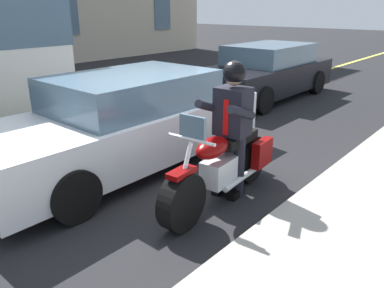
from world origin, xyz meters
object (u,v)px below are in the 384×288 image
Objects in this scene: motorcycle_main at (223,167)px; car_dark at (126,122)px; car_silver at (266,72)px; rider_main at (232,118)px.

car_dark is at bearing -89.39° from motorcycle_main.
rider_main is at bearing 26.32° from car_silver.
motorcycle_main is 0.48× the size of car_dark.
rider_main is 5.87m from car_silver.
car_dark is (0.21, -1.80, -0.35)m from rider_main.
rider_main is at bearing 96.58° from car_dark.
car_silver is at bearing -153.68° from rider_main.
rider_main reaches higher than motorcycle_main.
motorcycle_main is at bearing 90.61° from car_dark.
rider_main is 0.38× the size of car_silver.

